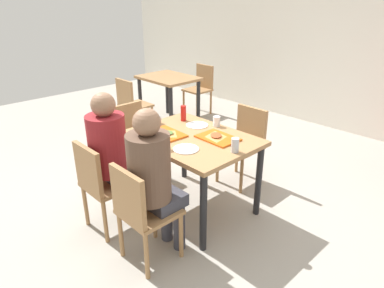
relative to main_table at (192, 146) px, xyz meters
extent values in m
cube|color=#9E998E|center=(0.00, 0.00, -0.67)|extent=(10.00, 10.00, 0.02)
cube|color=silver|center=(0.00, 3.20, 0.74)|extent=(10.00, 0.10, 2.80)
cube|color=#9E7247|center=(0.00, 0.00, 0.08)|extent=(1.15, 0.86, 0.04)
cylinder|color=black|center=(-0.52, -0.37, -0.30)|extent=(0.06, 0.06, 0.72)
cylinder|color=black|center=(0.52, -0.37, -0.30)|extent=(0.06, 0.06, 0.72)
cylinder|color=black|center=(-0.52, 0.37, -0.30)|extent=(0.06, 0.06, 0.72)
cylinder|color=black|center=(0.52, 0.37, -0.30)|extent=(0.06, 0.06, 0.72)
cube|color=#9E7247|center=(-0.29, -0.73, -0.24)|extent=(0.40, 0.40, 0.03)
cube|color=#9E7247|center=(-0.29, -0.91, -0.02)|extent=(0.38, 0.04, 0.40)
cylinder|color=#9E7247|center=(-0.46, -0.56, -0.46)|extent=(0.04, 0.04, 0.41)
cylinder|color=#9E7247|center=(-0.12, -0.56, -0.46)|extent=(0.04, 0.04, 0.41)
cylinder|color=#9E7247|center=(-0.46, -0.90, -0.46)|extent=(0.04, 0.04, 0.41)
cylinder|color=#9E7247|center=(-0.12, -0.90, -0.46)|extent=(0.04, 0.04, 0.41)
cube|color=#9E7247|center=(0.29, -0.73, -0.24)|extent=(0.40, 0.40, 0.03)
cube|color=#9E7247|center=(0.29, -0.91, -0.02)|extent=(0.38, 0.04, 0.40)
cylinder|color=#9E7247|center=(0.12, -0.56, -0.46)|extent=(0.04, 0.04, 0.41)
cylinder|color=#9E7247|center=(0.46, -0.56, -0.46)|extent=(0.04, 0.04, 0.41)
cylinder|color=#9E7247|center=(0.12, -0.90, -0.46)|extent=(0.04, 0.04, 0.41)
cylinder|color=#9E7247|center=(0.46, -0.90, -0.46)|extent=(0.04, 0.04, 0.41)
cube|color=#9E7247|center=(0.00, 0.73, -0.24)|extent=(0.40, 0.40, 0.03)
cube|color=#9E7247|center=(0.00, 0.91, -0.02)|extent=(0.38, 0.04, 0.40)
cylinder|color=#9E7247|center=(0.17, 0.56, -0.46)|extent=(0.04, 0.04, 0.41)
cylinder|color=#9E7247|center=(-0.17, 0.56, -0.46)|extent=(0.04, 0.04, 0.41)
cylinder|color=#9E7247|center=(0.17, 0.90, -0.46)|extent=(0.04, 0.04, 0.41)
cylinder|color=#9E7247|center=(-0.17, 0.90, -0.46)|extent=(0.04, 0.04, 0.41)
cube|color=#9E7247|center=(-0.88, 0.00, -0.24)|extent=(0.40, 0.40, 0.03)
cube|color=#9E7247|center=(-1.06, 0.00, -0.02)|extent=(0.04, 0.38, 0.40)
cylinder|color=#9E7247|center=(-0.71, 0.17, -0.46)|extent=(0.04, 0.04, 0.41)
cylinder|color=#9E7247|center=(-0.71, -0.17, -0.46)|extent=(0.04, 0.04, 0.41)
cylinder|color=#9E7247|center=(-1.05, 0.17, -0.46)|extent=(0.04, 0.04, 0.41)
cylinder|color=#9E7247|center=(-1.05, -0.17, -0.46)|extent=(0.04, 0.04, 0.41)
cylinder|color=#383842|center=(-0.37, -0.50, -0.44)|extent=(0.10, 0.10, 0.44)
cylinder|color=#383842|center=(-0.21, -0.50, -0.44)|extent=(0.10, 0.10, 0.44)
cube|color=#383842|center=(-0.29, -0.60, -0.17)|extent=(0.32, 0.28, 0.10)
cylinder|color=maroon|center=(-0.29, -0.71, 0.14)|extent=(0.32, 0.32, 0.52)
sphere|color=#8C664C|center=(-0.29, -0.71, 0.49)|extent=(0.20, 0.20, 0.20)
cylinder|color=#383842|center=(0.21, -0.50, -0.44)|extent=(0.10, 0.10, 0.44)
cylinder|color=#383842|center=(0.37, -0.50, -0.44)|extent=(0.10, 0.10, 0.44)
cube|color=#383842|center=(0.29, -0.60, -0.17)|extent=(0.32, 0.28, 0.10)
cylinder|color=brown|center=(0.29, -0.71, 0.14)|extent=(0.32, 0.32, 0.52)
sphere|color=#8C664C|center=(0.29, -0.71, 0.49)|extent=(0.20, 0.20, 0.20)
cube|color=#D85914|center=(-0.20, -0.15, 0.11)|extent=(0.37, 0.28, 0.02)
cube|color=#D85914|center=(0.20, 0.13, 0.11)|extent=(0.36, 0.27, 0.02)
cylinder|color=white|center=(-0.17, 0.24, 0.10)|extent=(0.22, 0.22, 0.01)
cylinder|color=white|center=(0.17, -0.24, 0.10)|extent=(0.22, 0.22, 0.01)
pyramid|color=#C68C47|center=(-0.18, -0.15, 0.12)|extent=(0.20, 0.18, 0.01)
ellipsoid|color=#4C7233|center=(-0.18, -0.15, 0.13)|extent=(0.14, 0.12, 0.01)
pyramid|color=#C68C47|center=(0.18, 0.13, 0.12)|extent=(0.25, 0.25, 0.01)
ellipsoid|color=#B74723|center=(0.18, 0.13, 0.13)|extent=(0.17, 0.17, 0.01)
cylinder|color=white|center=(-0.03, 0.36, 0.15)|extent=(0.07, 0.07, 0.10)
cylinder|color=white|center=(0.03, -0.36, 0.15)|extent=(0.07, 0.07, 0.10)
cylinder|color=#B7BCC6|center=(0.49, 0.02, 0.16)|extent=(0.07, 0.07, 0.12)
cylinder|color=red|center=(-0.37, 0.24, 0.18)|extent=(0.06, 0.06, 0.16)
sphere|color=silver|center=(-0.49, -0.02, 0.15)|extent=(0.10, 0.10, 0.10)
cube|color=#9E7247|center=(-2.07, 1.46, 0.08)|extent=(0.90, 0.70, 0.04)
cylinder|color=black|center=(-2.46, 1.17, -0.30)|extent=(0.06, 0.06, 0.72)
cylinder|color=black|center=(-1.68, 1.17, -0.30)|extent=(0.06, 0.06, 0.72)
cylinder|color=black|center=(-2.46, 1.75, -0.30)|extent=(0.06, 0.06, 0.72)
cylinder|color=black|center=(-1.68, 1.75, -0.30)|extent=(0.06, 0.06, 0.72)
cube|color=#9E7247|center=(-2.07, 0.81, -0.24)|extent=(0.40, 0.40, 0.03)
cube|color=#9E7247|center=(-2.07, 0.63, -0.02)|extent=(0.38, 0.04, 0.40)
cylinder|color=#9E7247|center=(-2.24, 0.98, -0.46)|extent=(0.04, 0.04, 0.41)
cylinder|color=#9E7247|center=(-1.90, 0.98, -0.46)|extent=(0.04, 0.04, 0.41)
cylinder|color=#9E7247|center=(-2.24, 0.64, -0.46)|extent=(0.04, 0.04, 0.41)
cylinder|color=#9E7247|center=(-1.90, 0.64, -0.46)|extent=(0.04, 0.04, 0.41)
cube|color=#9E7247|center=(-2.07, 2.11, -0.24)|extent=(0.40, 0.40, 0.03)
cube|color=#9E7247|center=(-2.07, 2.29, -0.02)|extent=(0.38, 0.04, 0.40)
cylinder|color=#9E7247|center=(-1.90, 1.94, -0.46)|extent=(0.04, 0.04, 0.41)
cylinder|color=#9E7247|center=(-2.24, 1.94, -0.46)|extent=(0.04, 0.04, 0.41)
cylinder|color=#9E7247|center=(-1.90, 2.28, -0.46)|extent=(0.04, 0.04, 0.41)
cylinder|color=#9E7247|center=(-2.24, 2.28, -0.46)|extent=(0.04, 0.04, 0.41)
camera|label=1|loc=(2.11, -2.03, 1.30)|focal=32.21mm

